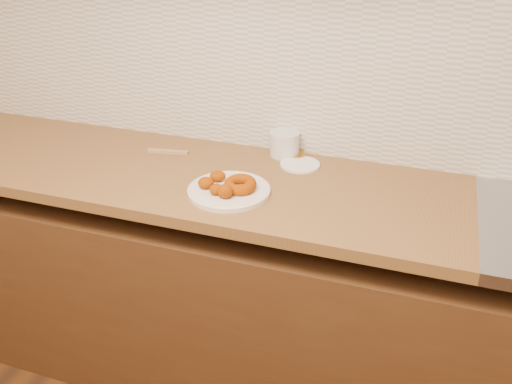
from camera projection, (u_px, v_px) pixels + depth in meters
wall_back at (344, 33)px, 1.83m from camera, size 4.00×0.02×2.70m
base_cabinet at (309, 312)px, 2.02m from camera, size 3.60×0.60×0.77m
butcher_block at (142, 169)px, 1.98m from camera, size 2.30×0.62×0.04m
backsplash at (340, 77)px, 1.89m from camera, size 3.60×0.02×0.60m
donut_plate at (229, 191)px, 1.77m from camera, size 0.27×0.27×0.02m
ring_donut at (240, 185)px, 1.75m from camera, size 0.11×0.11×0.05m
fried_dough_chunks at (216, 185)px, 1.75m from camera, size 0.14×0.16×0.05m
plastic_tub at (285, 144)px, 2.02m from camera, size 0.14×0.14×0.09m
tub_lid at (300, 165)px, 1.95m from camera, size 0.19×0.19×0.01m
brass_jar_lid at (296, 155)px, 2.02m from camera, size 0.09×0.09×0.01m
wooden_utensil at (168, 152)px, 2.05m from camera, size 0.16×0.04×0.01m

